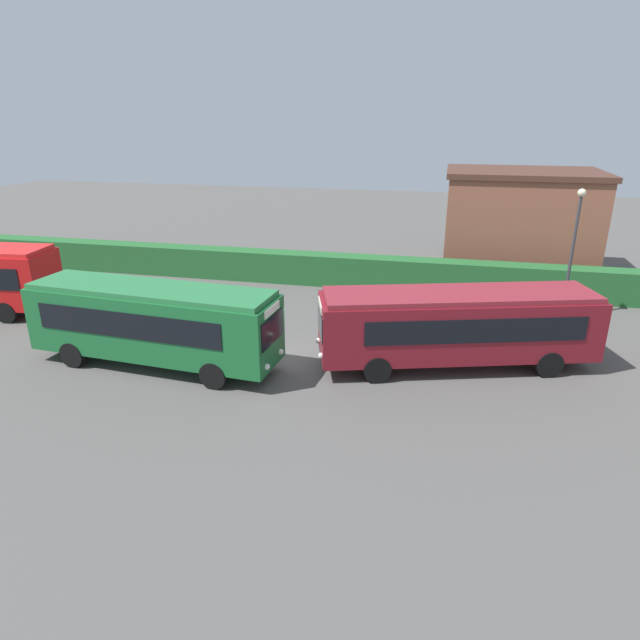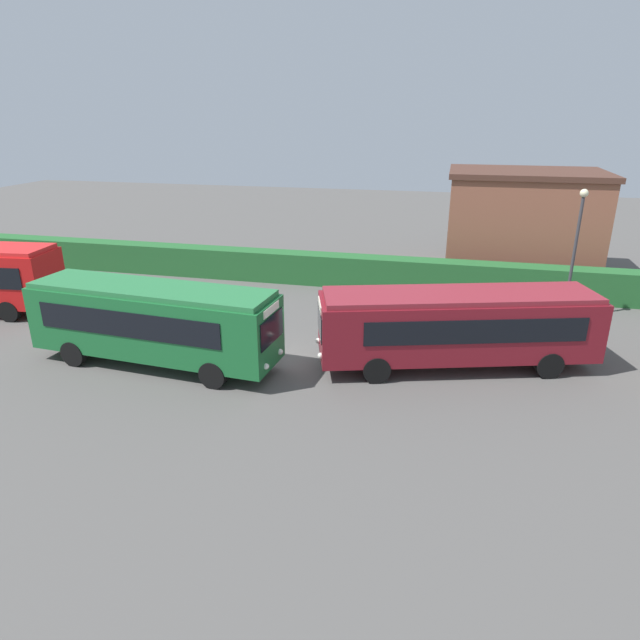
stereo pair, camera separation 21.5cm
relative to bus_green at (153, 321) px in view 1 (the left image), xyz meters
name	(u,v)px [view 1 (the left image)]	position (x,y,z in m)	size (l,w,h in m)	color
ground_plane	(281,360)	(4.48, 1.48, -1.82)	(103.06, 103.06, 0.00)	#514F4C
bus_green	(153,321)	(0.00, 0.00, 0.00)	(9.86, 3.15, 3.15)	#19602D
bus_maroon	(457,324)	(11.12, 2.44, -0.09)	(10.55, 5.40, 2.97)	maroon
person_left	(206,318)	(0.71, 3.04, -0.95)	(0.37, 0.51, 1.67)	black
person_center	(226,319)	(1.71, 2.86, -0.83)	(0.46, 0.35, 1.86)	#334C8C
hedge_row	(334,270)	(4.48, 11.94, -0.96)	(63.53, 1.30, 1.71)	#235D2B
depot_building	(518,223)	(14.60, 16.80, 1.23)	(8.65, 6.44, 6.06)	brown
traffic_cone	(566,318)	(16.15, 8.17, -1.52)	(0.36, 0.36, 0.60)	orange
lamppost	(574,241)	(16.13, 9.01, 1.91)	(0.36, 0.36, 6.03)	#38383D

